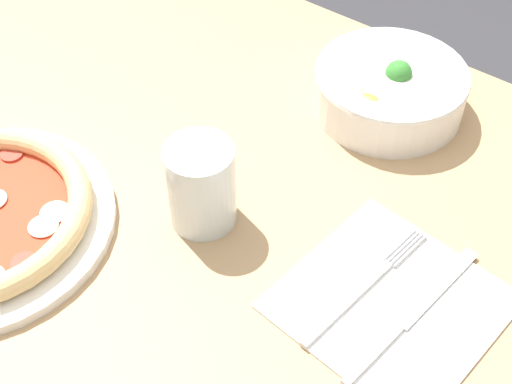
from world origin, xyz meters
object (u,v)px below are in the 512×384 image
(bowl, at_px, (390,87))
(knife, at_px, (408,319))
(fork, at_px, (365,287))
(glass, at_px, (201,185))

(bowl, distance_m, knife, 0.31)
(fork, relative_size, glass, 1.92)
(fork, bearing_deg, knife, -90.89)
(fork, bearing_deg, bowl, 32.47)
(bowl, relative_size, knife, 0.90)
(bowl, bearing_deg, glass, -103.67)
(fork, distance_m, glass, 0.20)
(bowl, bearing_deg, fork, -64.30)
(glass, bearing_deg, fork, 6.83)
(bowl, xyz_separation_m, glass, (-0.07, -0.28, 0.02))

